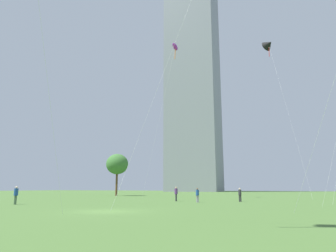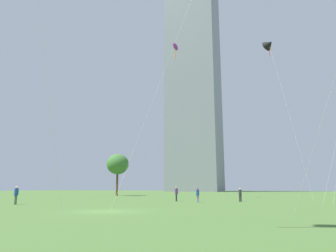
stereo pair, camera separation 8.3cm
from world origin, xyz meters
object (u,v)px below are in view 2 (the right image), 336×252
person_standing_2 (16,194)px  person_standing_3 (176,193)px  kite_flying_4 (175,47)px  kite_flying_5 (269,44)px  park_tree_0 (118,164)px  person_standing_1 (198,194)px  distant_highrise_0 (194,78)px  person_standing_4 (240,194)px

person_standing_2 → person_standing_3: 17.63m
kite_flying_4 → kite_flying_5: kite_flying_5 is taller
person_standing_2 → kite_flying_4: 34.91m
kite_flying_4 → park_tree_0: (-16.64, 8.03, -19.30)m
person_standing_1 → kite_flying_5: 34.99m
kite_flying_5 → distant_highrise_0: (-40.46, 72.11, 23.94)m
person_standing_4 → kite_flying_4: bearing=135.1°
person_standing_1 → park_tree_0: size_ratio=0.19×
kite_flying_4 → distant_highrise_0: size_ratio=0.25×
kite_flying_4 → park_tree_0: bearing=154.2°
kite_flying_4 → kite_flying_5: (14.66, 9.56, 1.81)m
person_standing_3 → kite_flying_4: bearing=13.9°
person_standing_4 → kite_flying_4: size_ratio=0.06×
person_standing_4 → person_standing_1: bearing=-146.7°
person_standing_2 → kite_flying_5: 47.71m
kite_flying_4 → park_tree_0: size_ratio=3.07×
person_standing_3 → kite_flying_4: kite_flying_4 is taller
person_standing_3 → person_standing_4: bearing=-85.6°
person_standing_4 → park_tree_0: (-28.49, 16.50, 5.48)m
person_standing_4 → person_standing_2: bearing=-150.5°
kite_flying_4 → kite_flying_5: size_ratio=0.91×
person_standing_1 → kite_flying_4: (-7.85, 12.15, 24.78)m
person_standing_1 → distant_highrise_0: 111.75m
kite_flying_5 → person_standing_1: bearing=-107.4°
person_standing_1 → person_standing_2: person_standing_2 is taller
person_standing_2 → distant_highrise_0: size_ratio=0.02×
person_standing_4 → kite_flying_4: 28.74m
park_tree_0 → distant_highrise_0: (-9.16, 73.64, 45.05)m
person_standing_1 → distant_highrise_0: distant_highrise_0 is taller
kite_flying_5 → distant_highrise_0: distant_highrise_0 is taller
person_standing_3 → distant_highrise_0: distant_highrise_0 is taller
person_standing_1 → kite_flying_4: bearing=-58.0°
person_standing_2 → person_standing_4: person_standing_2 is taller
person_standing_2 → kite_flying_4: kite_flying_4 is taller
person_standing_3 → kite_flying_4: 27.12m
park_tree_0 → person_standing_3: bearing=-41.0°
kite_flying_5 → person_standing_2: bearing=-123.1°
person_standing_2 → kite_flying_5: kite_flying_5 is taller
person_standing_1 → person_standing_4: 5.43m
person_standing_2 → kite_flying_5: size_ratio=0.06×
person_standing_3 → person_standing_4: (7.40, 1.83, -0.09)m
kite_flying_4 → distant_highrise_0: (-25.80, 81.67, 25.75)m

